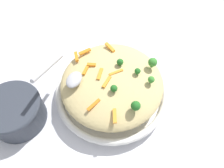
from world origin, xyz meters
TOP-DOWN VIEW (x-y plane):
  - ground_plane at (0.00, 0.00)m, footprint 2.40×2.40m
  - serving_bowl at (0.00, 0.00)m, footprint 0.35×0.35m
  - pasta_mound at (0.00, 0.00)m, footprint 0.31×0.30m
  - carrot_piece_0 at (-0.01, 0.01)m, footprint 0.04×0.03m
  - carrot_piece_1 at (-0.10, -0.04)m, footprint 0.03×0.04m
  - carrot_piece_2 at (0.10, -0.01)m, footprint 0.04×0.02m
  - carrot_piece_3 at (-0.06, -0.11)m, footprint 0.04×0.03m
  - carrot_piece_4 at (0.11, 0.05)m, footprint 0.04×0.02m
  - carrot_piece_5 at (-0.03, -0.13)m, footprint 0.03×0.03m
  - carrot_piece_6 at (0.01, -0.08)m, footprint 0.03×0.01m
  - carrot_piece_7 at (0.03, -0.01)m, footprint 0.04×0.01m
  - carrot_piece_8 at (-0.01, -0.07)m, footprint 0.02×0.03m
  - carrot_piece_9 at (0.01, -0.03)m, footprint 0.04×0.01m
  - broccoli_floret_0 at (0.07, 0.09)m, footprint 0.02×0.02m
  - broccoli_floret_1 at (-0.08, 0.10)m, footprint 0.03×0.03m
  - broccoli_floret_2 at (0.05, 0.02)m, footprint 0.02×0.02m
  - broccoli_floret_3 at (-0.02, 0.11)m, footprint 0.02×0.02m
  - broccoli_floret_4 at (-0.03, 0.06)m, footprint 0.02×0.02m
  - broccoli_floret_5 at (-0.04, 0.01)m, footprint 0.02×0.02m
  - serving_spoon at (0.06, -0.11)m, footprint 0.14×0.10m
  - companion_bowl at (0.17, -0.23)m, footprint 0.17×0.17m

SIDE VIEW (x-z plane):
  - ground_plane at x=0.00m, z-range 0.00..0.00m
  - serving_bowl at x=0.00m, z-range 0.00..0.05m
  - companion_bowl at x=0.17m, z-range 0.01..0.09m
  - pasta_mound at x=0.00m, z-range 0.04..0.11m
  - carrot_piece_2 at x=0.10m, z-range 0.11..0.11m
  - carrot_piece_3 at x=-0.06m, z-range 0.11..0.11m
  - carrot_piece_4 at x=0.11m, z-range 0.11..0.11m
  - carrot_piece_5 at x=-0.03m, z-range 0.11..0.11m
  - carrot_piece_1 at x=-0.10m, z-range 0.11..0.11m
  - carrot_piece_6 at x=0.01m, z-range 0.11..0.11m
  - carrot_piece_8 at x=-0.01m, z-range 0.11..0.12m
  - carrot_piece_0 at x=-0.01m, z-range 0.11..0.12m
  - carrot_piece_9 at x=0.01m, z-range 0.11..0.12m
  - carrot_piece_7 at x=0.03m, z-range 0.11..0.12m
  - broccoli_floret_3 at x=-0.02m, z-range 0.11..0.13m
  - broccoli_floret_4 at x=-0.03m, z-range 0.11..0.13m
  - broccoli_floret_0 at x=0.07m, z-range 0.11..0.14m
  - broccoli_floret_2 at x=0.05m, z-range 0.11..0.14m
  - broccoli_floret_5 at x=-0.04m, z-range 0.11..0.14m
  - broccoli_floret_1 at x=-0.08m, z-range 0.11..0.14m
  - serving_spoon at x=0.06m, z-range 0.09..0.17m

